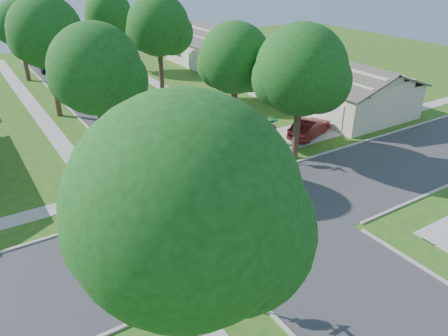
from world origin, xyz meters
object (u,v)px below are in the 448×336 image
house_ne_near (329,89)px  house_ne_far (220,52)px  car_driveway (310,128)px  tree_e_near (235,61)px  tree_w_mid (47,35)px  car_curb_west (47,66)px  tree_e_far (109,15)px  car_curb_east (122,77)px  tree_ne_corner (301,74)px  tree_w_near (97,73)px  stop_sign_ne (272,132)px  tree_sw_corner (187,217)px  tree_w_far (18,26)px  stop_sign_sw (228,264)px  tree_e_mid (159,28)px

house_ne_near → house_ne_far: (0.00, 18.00, 0.00)m
house_ne_near → car_driveway: bearing=-144.5°
tree_e_near → tree_w_mid: (-9.39, 12.00, 0.85)m
house_ne_near → tree_e_near: bearing=-170.0°
house_ne_far → car_driveway: (-6.30, -22.49, -0.83)m
tree_e_near → car_curb_west: 29.23m
tree_e_far → car_curb_east: 8.55m
tree_w_mid → house_ne_near: bearing=-25.9°
tree_ne_corner → car_driveway: tree_ne_corner is taller
tree_w_near → house_ne_far: bearing=44.1°
stop_sign_ne → tree_sw_corner: size_ratio=0.31×
car_curb_east → tree_w_mid: bearing=-139.1°
house_ne_near → car_driveway: (-6.30, -4.49, -0.83)m
tree_w_far → tree_sw_corner: 41.10m
tree_e_near → house_ne_near: tree_e_near is taller
tree_sw_corner → house_ne_near: tree_sw_corner is taller
house_ne_far → stop_sign_sw: bearing=-121.6°
tree_e_far → car_curb_west: tree_e_far is taller
tree_sw_corner → tree_ne_corner: 17.78m
stop_sign_sw → tree_e_far: tree_e_far is taller
tree_e_far → house_ne_near: 25.99m
stop_sign_ne → car_curb_west: stop_sign_ne is taller
tree_e_near → tree_e_far: bearing=90.0°
stop_sign_ne → car_curb_west: bearing=101.8°
tree_sw_corner → house_ne_far: tree_sw_corner is taller
tree_w_near → tree_e_mid: bearing=51.9°
tree_w_far → tree_sw_corner: (-2.78, -41.00, 0.76)m
tree_w_mid → stop_sign_ne: bearing=-60.2°
tree_e_near → car_curb_east: 19.18m
car_driveway → tree_w_far: bearing=7.7°
stop_sign_sw → stop_sign_ne: bearing=45.0°
tree_w_near → tree_w_far: (-0.01, 25.00, -0.61)m
tree_e_far → house_ne_near: size_ratio=0.64×
tree_e_near → car_driveway: size_ratio=1.99×
tree_ne_corner → house_ne_near: size_ratio=0.64×
stop_sign_ne → car_driveway: (4.99, 1.80, -1.35)m
stop_sign_ne → tree_w_mid: bearing=119.8°
stop_sign_ne → tree_sw_corner: tree_sw_corner is taller
tree_w_near → car_curb_east: size_ratio=2.22×
tree_e_mid → tree_w_near: (-9.40, -12.00, -0.14)m
tree_e_near → tree_w_near: (-9.40, 0.00, 0.47)m
stop_sign_sw → tree_w_near: tree_w_near is taller
car_driveway → tree_sw_corner: bearing=108.4°
tree_w_near → car_curb_west: size_ratio=2.20×
tree_e_near → car_curb_east: bearing=94.8°
tree_e_mid → tree_sw_corner: size_ratio=0.96×
tree_e_far → house_ne_near: (11.24, -23.01, -4.46)m
tree_e_far → car_driveway: 28.44m
tree_w_far → house_ne_near: size_ratio=0.59×
stop_sign_sw → car_curb_east: (7.90, 32.17, -1.34)m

